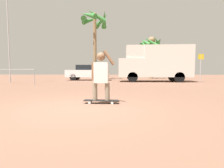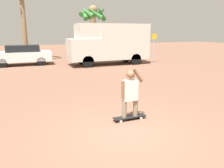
{
  "view_description": "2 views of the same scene",
  "coord_description": "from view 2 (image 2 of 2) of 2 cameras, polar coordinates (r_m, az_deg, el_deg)",
  "views": [
    {
      "loc": [
        1.08,
        -4.34,
        0.95
      ],
      "look_at": [
        0.75,
        1.26,
        0.53
      ],
      "focal_mm": 28.0,
      "sensor_mm": 36.0,
      "label": 1
    },
    {
      "loc": [
        -2.28,
        -4.71,
        2.55
      ],
      "look_at": [
        0.26,
        1.6,
        0.91
      ],
      "focal_mm": 35.0,
      "sensor_mm": 36.0,
      "label": 2
    }
  ],
  "objects": [
    {
      "name": "street_sign",
      "position": [
        18.49,
        10.86,
        10.15
      ],
      "size": [
        0.44,
        0.06,
        2.36
      ],
      "color": "#B7B7BC",
      "rests_on": "ground_plane"
    },
    {
      "name": "palm_tree_near_van",
      "position": [
        23.56,
        -5.02,
        16.93
      ],
      "size": [
        2.88,
        2.93,
        5.15
      ],
      "color": "#8E704C",
      "rests_on": "ground_plane"
    },
    {
      "name": "camper_van",
      "position": [
        17.32,
        -0.58,
        10.77
      ],
      "size": [
        6.23,
        2.14,
        3.12
      ],
      "color": "black",
      "rests_on": "ground_plane"
    },
    {
      "name": "parked_car_white",
      "position": [
        18.24,
        -22.44,
        7.12
      ],
      "size": [
        4.31,
        1.74,
        1.55
      ],
      "color": "black",
      "rests_on": "ground_plane"
    },
    {
      "name": "ground_plane",
      "position": [
        5.82,
        3.62,
        -12.43
      ],
      "size": [
        80.0,
        80.0,
        0.0
      ],
      "primitive_type": "plane",
      "color": "brown"
    },
    {
      "name": "person_skateboarder",
      "position": [
        6.29,
        4.78,
        -1.88
      ],
      "size": [
        0.68,
        0.25,
        1.45
      ],
      "color": "gray",
      "rests_on": "skateboard"
    },
    {
      "name": "skateboard",
      "position": [
        6.55,
        4.65,
        -8.6
      ],
      "size": [
        1.02,
        0.24,
        0.1
      ],
      "color": "black",
      "rests_on": "ground_plane"
    }
  ]
}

